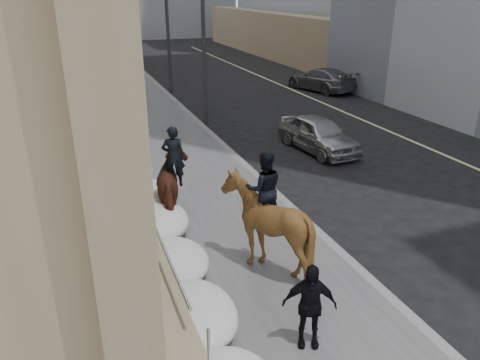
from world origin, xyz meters
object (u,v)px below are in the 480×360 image
mounted_horse_right (265,221)px  pedestrian (309,305)px  car_grey (321,79)px  mounted_horse_left (174,183)px  car_silver (318,134)px

mounted_horse_right → pedestrian: bearing=95.8°
car_grey → mounted_horse_left: bearing=33.3°
mounted_horse_left → pedestrian: 6.01m
car_silver → mounted_horse_left: bearing=-155.6°
pedestrian → car_grey: size_ratio=0.34×
mounted_horse_right → car_grey: (11.49, 17.71, -0.60)m
mounted_horse_left → mounted_horse_right: mounted_horse_right is taller
car_grey → car_silver: bearing=44.9°
car_silver → car_grey: bearing=54.1°
pedestrian → car_grey: bearing=82.8°
mounted_horse_right → car_silver: bearing=-115.1°
car_grey → mounted_horse_right: bearing=41.9°
car_silver → car_grey: 12.05m
mounted_horse_right → car_grey: mounted_horse_right is taller
pedestrian → mounted_horse_right: bearing=106.9°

